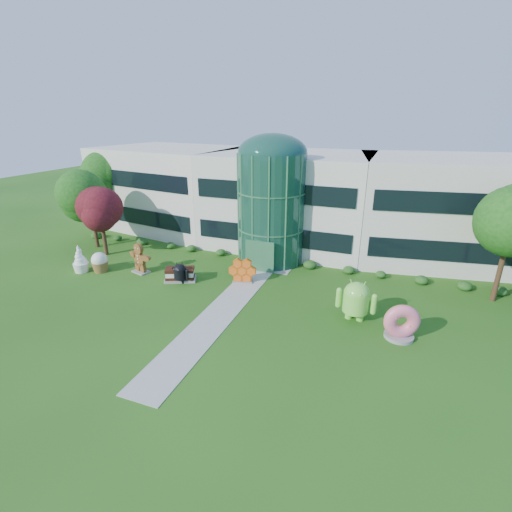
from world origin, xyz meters
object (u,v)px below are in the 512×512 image
at_px(donut, 401,321).
at_px(gingerbread, 140,258).
at_px(android_green, 356,298).
at_px(android_black, 180,272).

relative_size(donut, gingerbread, 0.79).
xyz_separation_m(android_green, gingerbread, (-18.36, 1.47, -0.22)).
bearing_deg(gingerbread, android_black, 8.32).
distance_m(android_green, donut, 3.14).
height_order(android_green, android_black, android_green).
bearing_deg(gingerbread, donut, 9.13).
height_order(android_green, gingerbread, android_green).
height_order(android_green, donut, android_green).
distance_m(android_black, donut, 16.96).
xyz_separation_m(donut, gingerbread, (-21.21, 2.74, 0.19)).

